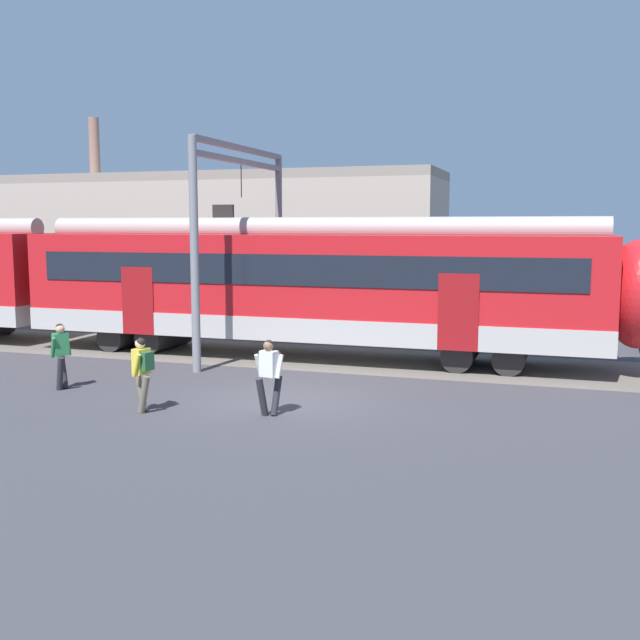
% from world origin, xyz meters
% --- Properties ---
extents(ground_plane, '(160.00, 160.00, 0.00)m').
position_xyz_m(ground_plane, '(0.00, 0.00, 0.00)').
color(ground_plane, '#38383D').
extents(track_bed, '(80.00, 4.40, 0.01)m').
position_xyz_m(track_bed, '(-12.50, 5.65, 0.01)').
color(track_bed, '#605951').
rests_on(track_bed, ground).
extents(pedestrian_green, '(0.52, 0.67, 1.67)m').
position_xyz_m(pedestrian_green, '(-5.74, -0.61, 0.96)').
color(pedestrian_green, '#28282D').
rests_on(pedestrian_green, ground).
extents(pedestrian_yellow, '(0.61, 0.61, 1.67)m').
position_xyz_m(pedestrian_yellow, '(-2.55, -2.02, 0.99)').
color(pedestrian_yellow, '#6B6051').
rests_on(pedestrian_yellow, ground).
extents(pedestrian_white, '(0.61, 0.61, 1.67)m').
position_xyz_m(pedestrian_white, '(0.19, -1.40, 0.99)').
color(pedestrian_white, '#28282D').
rests_on(pedestrian_white, ground).
extents(catenary_gantry, '(0.24, 6.64, 6.53)m').
position_xyz_m(catenary_gantry, '(-3.57, 5.65, 4.31)').
color(catenary_gantry, gray).
rests_on(catenary_gantry, ground).
extents(background_building, '(20.94, 5.00, 9.20)m').
position_xyz_m(background_building, '(-9.39, 15.49, 3.21)').
color(background_building, '#B2A899').
rests_on(background_building, ground).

